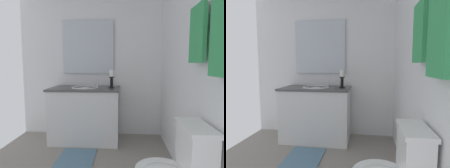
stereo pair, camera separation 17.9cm
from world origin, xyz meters
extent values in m
cube|color=white|center=(0.00, 1.16, 1.23)|extent=(2.46, 0.04, 2.45)
cube|color=white|center=(-1.23, 0.00, 1.23)|extent=(0.04, 2.31, 2.45)
cube|color=silver|center=(-0.90, -0.05, 0.39)|extent=(0.55, 1.00, 0.78)
cube|color=#4C4C4C|center=(-0.90, -0.05, 0.80)|extent=(0.58, 1.03, 0.03)
sphere|color=black|center=(-1.00, -0.56, 0.43)|extent=(0.02, 0.02, 0.02)
sphere|color=black|center=(-0.81, -0.56, 0.43)|extent=(0.02, 0.02, 0.02)
ellipsoid|color=white|center=(-0.90, -0.05, 0.76)|extent=(0.38, 0.30, 0.11)
torus|color=white|center=(-0.90, -0.05, 0.82)|extent=(0.40, 0.40, 0.02)
cylinder|color=silver|center=(-0.90, 0.14, 0.88)|extent=(0.02, 0.02, 0.14)
cube|color=silver|center=(-1.18, -0.05, 1.44)|extent=(0.02, 0.82, 0.84)
cylinder|color=black|center=(-0.88, 0.35, 0.82)|extent=(0.09, 0.09, 0.01)
cylinder|color=black|center=(-0.88, 0.35, 0.89)|extent=(0.04, 0.04, 0.16)
cylinder|color=black|center=(-0.88, 0.35, 0.98)|extent=(0.08, 0.08, 0.01)
cylinder|color=white|center=(-0.88, 0.35, 1.03)|extent=(0.06, 0.06, 0.09)
cube|color=white|center=(0.59, 1.03, 0.56)|extent=(0.36, 0.17, 0.32)
cube|color=white|center=(0.59, 1.03, 0.73)|extent=(0.38, 0.19, 0.03)
cube|color=#389E59|center=(0.40, 1.08, 1.39)|extent=(0.27, 0.03, 0.43)
cube|color=#389E59|center=(0.78, 1.08, 1.35)|extent=(0.28, 0.03, 0.51)
cube|color=slate|center=(-0.28, -0.05, 0.01)|extent=(0.60, 0.44, 0.02)
camera|label=1|loc=(1.89, 0.53, 1.16)|focal=30.61mm
camera|label=2|loc=(1.87, 0.71, 1.16)|focal=30.61mm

